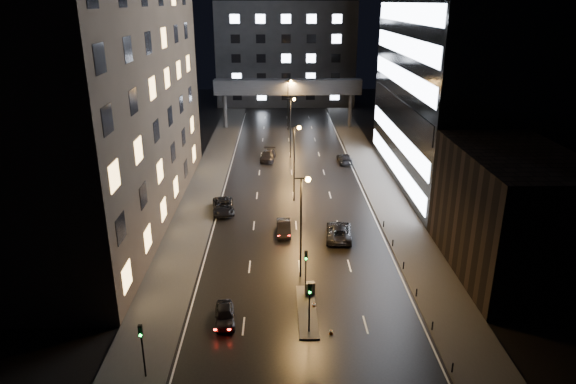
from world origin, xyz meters
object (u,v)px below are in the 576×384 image
car_toward_a (339,231)px  car_away_a (225,315)px  car_toward_b (344,158)px  utility_cabinet (310,288)px  car_away_b (284,228)px  car_away_d (268,155)px  car_away_c (223,206)px

car_toward_a → car_away_a: bearing=60.4°
car_toward_b → utility_cabinet: 41.19m
car_away_b → car_toward_a: size_ratio=0.75×
car_away_d → car_toward_b: (12.55, -1.69, -0.06)m
car_away_d → utility_cabinet: size_ratio=4.73×
car_away_c → utility_cabinet: (9.70, -19.67, -0.05)m
car_away_b → car_away_d: bearing=93.6°
car_away_c → utility_cabinet: 21.93m
car_away_c → car_away_d: size_ratio=1.02×
car_away_a → car_away_b: 17.81m
car_away_a → utility_cabinet: 8.28m
car_away_a → car_toward_a: size_ratio=0.67×
car_away_c → utility_cabinet: car_away_c is taller
car_away_a → car_away_b: (5.07, 17.08, 0.06)m
car_away_c → car_away_d: 23.01m
car_away_d → car_toward_a: car_toward_a is taller
car_away_d → car_toward_a: 31.41m
car_away_c → car_away_d: car_away_d is taller
car_away_d → utility_cabinet: bearing=-78.4°
car_toward_a → car_toward_b: bearing=-92.4°
car_away_c → utility_cabinet: size_ratio=4.83×
car_away_d → utility_cabinet: (4.45, -42.07, -0.07)m
car_toward_b → utility_cabinet: bearing=76.4°
car_away_d → utility_cabinet: 42.30m
car_toward_a → utility_cabinet: bearing=77.3°
car_away_b → car_away_c: 9.96m
car_away_b → car_away_c: car_away_c is taller
car_away_a → car_toward_a: (11.22, 15.77, 0.15)m
car_away_d → car_toward_a: (8.40, -30.27, 0.03)m
car_away_a → car_away_c: size_ratio=0.71×
car_away_a → car_toward_b: bearing=63.9°
car_toward_b → utility_cabinet: (-8.10, -40.38, -0.00)m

